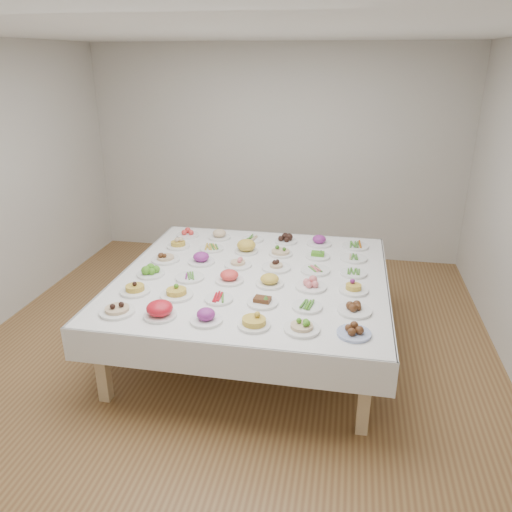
% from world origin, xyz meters
% --- Properties ---
extents(room_envelope, '(5.02, 5.02, 2.81)m').
position_xyz_m(room_envelope, '(0.00, 0.00, 1.83)').
color(room_envelope, olive).
rests_on(room_envelope, ground).
extents(display_table, '(2.44, 2.44, 0.75)m').
position_xyz_m(display_table, '(0.19, -0.02, 0.69)').
color(display_table, white).
rests_on(display_table, ground).
extents(dish_0, '(0.29, 0.29, 0.16)m').
position_xyz_m(dish_0, '(-0.72, -0.93, 0.83)').
color(dish_0, white).
rests_on(dish_0, display_table).
extents(dish_1, '(0.28, 0.28, 0.16)m').
position_xyz_m(dish_1, '(-0.37, -0.93, 0.83)').
color(dish_1, white).
rests_on(dish_1, display_table).
extents(dish_2, '(0.24, 0.24, 0.13)m').
position_xyz_m(dish_2, '(0.01, -0.94, 0.81)').
color(dish_2, white).
rests_on(dish_2, display_table).
extents(dish_3, '(0.26, 0.25, 0.15)m').
position_xyz_m(dish_3, '(0.37, -0.94, 0.82)').
color(dish_3, white).
rests_on(dish_3, display_table).
extents(dish_4, '(0.26, 0.26, 0.15)m').
position_xyz_m(dish_4, '(0.73, -0.93, 0.82)').
color(dish_4, white).
rests_on(dish_4, display_table).
extents(dish_5, '(0.24, 0.24, 0.11)m').
position_xyz_m(dish_5, '(1.11, -0.93, 0.80)').
color(dish_5, '#4C66B2').
rests_on(dish_5, display_table).
extents(dish_6, '(0.25, 0.25, 0.14)m').
position_xyz_m(dish_6, '(-0.73, -0.56, 0.81)').
color(dish_6, white).
rests_on(dish_6, display_table).
extents(dish_7, '(0.27, 0.27, 0.15)m').
position_xyz_m(dish_7, '(-0.36, -0.57, 0.82)').
color(dish_7, white).
rests_on(dish_7, display_table).
extents(dish_8, '(0.23, 0.23, 0.05)m').
position_xyz_m(dish_8, '(0.01, -0.58, 0.77)').
color(dish_8, white).
rests_on(dish_8, display_table).
extents(dish_9, '(0.25, 0.25, 0.10)m').
position_xyz_m(dish_9, '(0.37, -0.57, 0.79)').
color(dish_9, white).
rests_on(dish_9, display_table).
extents(dish_10, '(0.24, 0.24, 0.06)m').
position_xyz_m(dish_10, '(0.74, -0.57, 0.77)').
color(dish_10, white).
rests_on(dish_10, display_table).
extents(dish_11, '(0.26, 0.26, 0.11)m').
position_xyz_m(dish_11, '(1.11, -0.57, 0.80)').
color(dish_11, white).
rests_on(dish_11, display_table).
extents(dish_12, '(0.27, 0.27, 0.12)m').
position_xyz_m(dish_12, '(-0.74, -0.20, 0.81)').
color(dish_12, white).
rests_on(dish_12, display_table).
extents(dish_13, '(0.26, 0.26, 0.05)m').
position_xyz_m(dish_13, '(-0.36, -0.21, 0.77)').
color(dish_13, white).
rests_on(dish_13, display_table).
extents(dish_14, '(0.25, 0.25, 0.15)m').
position_xyz_m(dish_14, '(0.01, -0.20, 0.82)').
color(dish_14, white).
rests_on(dish_14, display_table).
extents(dish_15, '(0.24, 0.24, 0.12)m').
position_xyz_m(dish_15, '(0.37, -0.20, 0.81)').
color(dish_15, white).
rests_on(dish_15, display_table).
extents(dish_16, '(0.27, 0.27, 0.12)m').
position_xyz_m(dish_16, '(0.73, -0.20, 0.80)').
color(dish_16, white).
rests_on(dish_16, display_table).
extents(dish_17, '(0.25, 0.25, 0.14)m').
position_xyz_m(dish_17, '(1.10, -0.20, 0.81)').
color(dish_17, white).
rests_on(dish_17, display_table).
extents(dish_18, '(0.27, 0.27, 0.16)m').
position_xyz_m(dish_18, '(-0.72, 0.16, 0.82)').
color(dish_18, white).
rests_on(dish_18, display_table).
extents(dish_19, '(0.26, 0.26, 0.14)m').
position_xyz_m(dish_19, '(-0.36, 0.17, 0.82)').
color(dish_19, white).
rests_on(dish_19, display_table).
extents(dish_20, '(0.26, 0.26, 0.12)m').
position_xyz_m(dish_20, '(0.00, 0.16, 0.80)').
color(dish_20, white).
rests_on(dish_20, display_table).
extents(dish_21, '(0.27, 0.27, 0.13)m').
position_xyz_m(dish_21, '(0.38, 0.16, 0.81)').
color(dish_21, white).
rests_on(dish_21, display_table).
extents(dish_22, '(0.27, 0.27, 0.06)m').
position_xyz_m(dish_22, '(0.74, 0.17, 0.77)').
color(dish_22, white).
rests_on(dish_22, display_table).
extents(dish_23, '(0.24, 0.24, 0.05)m').
position_xyz_m(dish_23, '(1.10, 0.17, 0.77)').
color(dish_23, white).
rests_on(dish_23, display_table).
extents(dish_24, '(0.25, 0.24, 0.15)m').
position_xyz_m(dish_24, '(-0.72, 0.54, 0.82)').
color(dish_24, white).
rests_on(dish_24, display_table).
extents(dish_25, '(0.24, 0.24, 0.06)m').
position_xyz_m(dish_25, '(-0.36, 0.54, 0.77)').
color(dish_25, white).
rests_on(dish_25, display_table).
extents(dish_26, '(0.25, 0.25, 0.15)m').
position_xyz_m(dish_26, '(0.01, 0.53, 0.83)').
color(dish_26, white).
rests_on(dish_26, display_table).
extents(dish_27, '(0.24, 0.24, 0.14)m').
position_xyz_m(dish_27, '(0.37, 0.53, 0.82)').
color(dish_27, white).
rests_on(dish_27, display_table).
extents(dish_28, '(0.24, 0.24, 0.09)m').
position_xyz_m(dish_28, '(0.74, 0.52, 0.79)').
color(dish_28, white).
rests_on(dish_28, display_table).
extents(dish_29, '(0.26, 0.26, 0.06)m').
position_xyz_m(dish_29, '(1.09, 0.53, 0.77)').
color(dish_29, white).
rests_on(dish_29, display_table).
extents(dish_30, '(0.24, 0.24, 0.11)m').
position_xyz_m(dish_30, '(-0.73, 0.90, 0.80)').
color(dish_30, white).
rests_on(dish_30, display_table).
extents(dish_31, '(0.24, 0.24, 0.12)m').
position_xyz_m(dish_31, '(-0.37, 0.89, 0.80)').
color(dish_31, white).
rests_on(dish_31, display_table).
extents(dish_32, '(0.24, 0.24, 0.05)m').
position_xyz_m(dish_32, '(0.01, 0.89, 0.77)').
color(dish_32, white).
rests_on(dish_32, display_table).
extents(dish_33, '(0.24, 0.24, 0.11)m').
position_xyz_m(dish_33, '(0.37, 0.90, 0.80)').
color(dish_33, white).
rests_on(dish_33, display_table).
extents(dish_34, '(0.26, 0.26, 0.13)m').
position_xyz_m(dish_34, '(0.73, 0.90, 0.81)').
color(dish_34, white).
rests_on(dish_34, display_table).
extents(dish_35, '(0.27, 0.27, 0.06)m').
position_xyz_m(dish_35, '(1.11, 0.89, 0.78)').
color(dish_35, white).
rests_on(dish_35, display_table).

